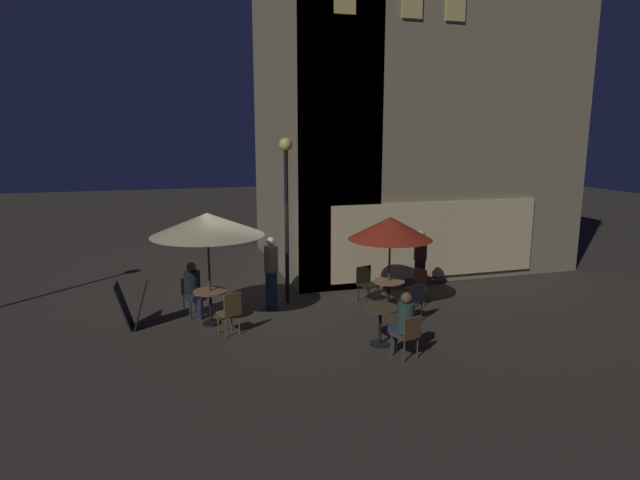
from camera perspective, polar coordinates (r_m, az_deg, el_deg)
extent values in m
plane|color=#383129|center=(12.94, -6.70, -7.56)|extent=(60.00, 60.00, 0.00)
cube|color=gray|center=(16.28, 12.18, 13.06)|extent=(8.80, 2.28, 9.47)
cube|color=gray|center=(16.96, -1.22, 13.22)|extent=(2.28, 6.33, 9.47)
cube|color=#EFD575|center=(15.51, 14.21, 23.29)|extent=(0.55, 0.06, 0.95)
cube|color=beige|center=(15.30, 12.29, 0.06)|extent=(6.16, 0.08, 2.10)
cylinder|color=black|center=(13.08, -3.55, 1.31)|extent=(0.10, 0.10, 3.80)
sphere|color=#FAE065|center=(12.89, -3.66, 10.08)|extent=(0.32, 0.32, 0.32)
cube|color=black|center=(12.33, -18.41, -6.50)|extent=(0.34, 0.57, 1.00)
cube|color=black|center=(12.38, -20.08, -6.56)|extent=(0.34, 0.57, 1.00)
cylinder|color=black|center=(12.99, 7.23, -7.42)|extent=(0.40, 0.40, 0.03)
cylinder|color=black|center=(12.89, 7.27, -5.97)|extent=(0.06, 0.06, 0.71)
cylinder|color=#8D6649|center=(12.78, 7.31, -4.38)|extent=(0.74, 0.74, 0.03)
cylinder|color=black|center=(12.30, -11.43, -8.65)|extent=(0.40, 0.40, 0.03)
cylinder|color=black|center=(12.18, -11.50, -7.09)|extent=(0.06, 0.06, 0.74)
cylinder|color=brown|center=(12.07, -11.57, -5.36)|extent=(0.74, 0.74, 0.03)
cylinder|color=black|center=(11.02, 6.34, -10.90)|extent=(0.40, 0.40, 0.03)
cylinder|color=black|center=(10.88, 6.38, -9.13)|extent=(0.06, 0.06, 0.76)
cylinder|color=#433924|center=(10.75, 6.43, -7.17)|extent=(0.75, 0.75, 0.03)
cylinder|color=black|center=(12.99, 7.24, -7.35)|extent=(0.36, 0.36, 0.06)
cylinder|color=#4F3D1C|center=(12.68, 7.36, -2.73)|extent=(0.05, 0.05, 2.22)
cone|color=maroon|center=(12.50, 7.46, 1.26)|extent=(1.96, 1.96, 0.53)
cylinder|color=black|center=(12.29, -11.43, -8.58)|extent=(0.36, 0.36, 0.06)
cylinder|color=#493220|center=(11.95, -11.65, -3.21)|extent=(0.05, 0.05, 2.44)
cone|color=tan|center=(11.73, -11.85, 1.65)|extent=(2.43, 2.43, 0.49)
cylinder|color=brown|center=(13.16, 9.82, -6.35)|extent=(0.03, 0.03, 0.42)
cylinder|color=brown|center=(13.41, 8.93, -5.99)|extent=(0.03, 0.03, 0.42)
cylinder|color=brown|center=(13.36, 10.93, -6.12)|extent=(0.03, 0.03, 0.42)
cylinder|color=brown|center=(13.61, 10.03, -5.77)|extent=(0.03, 0.03, 0.42)
cube|color=brown|center=(13.32, 9.96, -5.12)|extent=(0.50, 0.50, 0.04)
cube|color=brown|center=(13.37, 10.62, -3.97)|extent=(0.13, 0.41, 0.46)
cylinder|color=black|center=(13.49, 6.13, -5.79)|extent=(0.03, 0.03, 0.43)
cylinder|color=black|center=(13.28, 4.97, -6.04)|extent=(0.03, 0.03, 0.43)
cylinder|color=black|center=(13.75, 5.24, -5.44)|extent=(0.03, 0.03, 0.43)
cylinder|color=black|center=(13.55, 4.08, -5.68)|extent=(0.03, 0.03, 0.43)
cube|color=black|center=(13.45, 5.12, -4.79)|extent=(0.53, 0.53, 0.04)
cube|color=black|center=(13.54, 4.63, -3.66)|extent=(0.42, 0.16, 0.43)
cylinder|color=black|center=(12.38, 8.42, -7.35)|extent=(0.03, 0.03, 0.46)
cylinder|color=black|center=(12.60, 9.63, -7.05)|extent=(0.03, 0.03, 0.46)
cylinder|color=black|center=(12.14, 9.50, -7.78)|extent=(0.03, 0.03, 0.46)
cylinder|color=black|center=(12.36, 10.72, -7.46)|extent=(0.03, 0.03, 0.46)
cube|color=black|center=(12.29, 9.61, -6.31)|extent=(0.54, 0.54, 0.04)
cube|color=black|center=(12.09, 10.27, -5.59)|extent=(0.43, 0.16, 0.39)
cylinder|color=brown|center=(11.64, -10.71, -8.69)|extent=(0.03, 0.03, 0.44)
cylinder|color=brown|center=(11.79, -9.35, -8.39)|extent=(0.03, 0.03, 0.44)
cylinder|color=brown|center=(11.38, -9.93, -9.14)|extent=(0.03, 0.03, 0.44)
cylinder|color=brown|center=(11.53, -8.55, -8.82)|extent=(0.03, 0.03, 0.44)
cube|color=brown|center=(11.51, -9.67, -7.64)|extent=(0.52, 0.52, 0.04)
cube|color=brown|center=(11.28, -9.26, -6.71)|extent=(0.38, 0.19, 0.45)
cylinder|color=black|center=(12.78, -12.34, -6.86)|extent=(0.03, 0.03, 0.48)
cylinder|color=black|center=(12.63, -13.53, -7.13)|extent=(0.03, 0.03, 0.48)
cylinder|color=black|center=(13.03, -13.06, -6.53)|extent=(0.03, 0.03, 0.48)
cylinder|color=black|center=(12.89, -14.23, -6.79)|extent=(0.03, 0.03, 0.48)
cube|color=black|center=(12.76, -13.34, -5.73)|extent=(0.52, 0.52, 0.04)
cube|color=black|center=(12.84, -13.78, -4.67)|extent=(0.36, 0.21, 0.38)
cylinder|color=brown|center=(10.45, 7.65, -11.02)|extent=(0.03, 0.03, 0.42)
cylinder|color=brown|center=(10.66, 9.03, -10.60)|extent=(0.03, 0.03, 0.42)
cylinder|color=brown|center=(10.22, 8.92, -11.58)|extent=(0.03, 0.03, 0.42)
cylinder|color=brown|center=(10.44, 10.30, -11.13)|extent=(0.03, 0.03, 0.42)
cube|color=brown|center=(10.36, 9.01, -9.91)|extent=(0.53, 0.53, 0.04)
cube|color=brown|center=(10.16, 9.78, -9.11)|extent=(0.41, 0.16, 0.38)
cube|color=#2D2650|center=(12.64, -13.01, -5.89)|extent=(0.49, 0.49, 0.14)
cylinder|color=#2D2650|center=(12.58, -12.58, -7.13)|extent=(0.14, 0.14, 0.49)
cylinder|color=black|center=(12.68, -13.40, -4.50)|extent=(0.37, 0.37, 0.58)
sphere|color=brown|center=(12.58, -13.48, -2.80)|extent=(0.22, 0.22, 0.22)
cube|color=#293548|center=(10.44, 8.49, -9.44)|extent=(0.41, 0.44, 0.14)
cylinder|color=#293548|center=(10.63, 7.87, -10.43)|extent=(0.14, 0.14, 0.49)
cylinder|color=#264238|center=(10.24, 9.07, -8.15)|extent=(0.32, 0.32, 0.58)
sphere|color=brown|center=(10.12, 9.14, -6.09)|extent=(0.22, 0.22, 0.22)
cylinder|color=black|center=(14.01, 10.50, -4.07)|extent=(0.28, 0.28, 0.99)
cylinder|color=#4A2123|center=(13.82, 10.61, -0.96)|extent=(0.33, 0.33, 0.56)
sphere|color=tan|center=(13.75, 10.67, 0.59)|extent=(0.23, 0.23, 0.23)
cylinder|color=#1D2D42|center=(12.95, -5.16, -5.33)|extent=(0.28, 0.28, 0.94)
cylinder|color=#787354|center=(12.74, -5.22, -1.95)|extent=(0.33, 0.33, 0.63)
sphere|color=beige|center=(12.66, -5.25, -0.16)|extent=(0.20, 0.20, 0.20)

